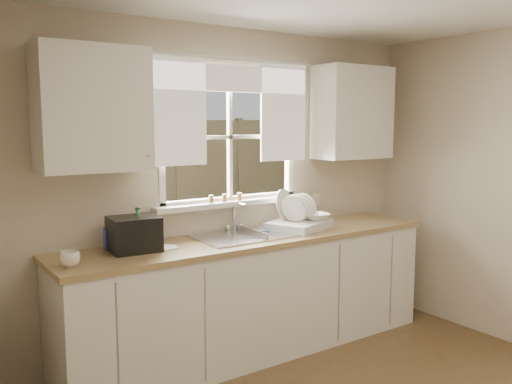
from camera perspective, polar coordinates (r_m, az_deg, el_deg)
room_walls at (r=2.82m, az=20.20°, el=-3.94°), size 3.62×4.02×2.50m
window at (r=4.31m, az=-2.65°, el=3.60°), size 1.38×0.16×1.06m
curtains at (r=4.26m, az=-2.31°, el=9.59°), size 1.50×0.03×0.81m
base_cabinets at (r=4.25m, az=-0.23°, el=-10.93°), size 3.00×0.62×0.87m
countertop at (r=4.13m, az=-0.24°, el=-4.92°), size 3.04×0.65×0.04m
upper_cabinet_left at (r=3.65m, az=-16.83°, el=8.35°), size 0.70×0.33×0.80m
upper_cabinet_right at (r=4.88m, az=10.13°, el=8.21°), size 0.70×0.33×0.80m
wall_outlet at (r=4.86m, az=6.33°, el=-0.82°), size 0.08×0.01×0.12m
sill_jars at (r=4.24m, az=-3.26°, el=-0.62°), size 0.30×0.04×0.06m
backyard at (r=10.60m, az=-19.22°, el=16.14°), size 20.00×10.00×6.13m
sink at (r=4.16m, az=-0.48°, el=-5.54°), size 0.88×0.52×0.40m
dish_rack at (r=4.40m, az=4.46°, el=-3.02°), size 0.61×0.54×0.31m
bowl at (r=4.45m, az=6.31°, el=-2.58°), size 0.25×0.25×0.05m
soap_bottle_a at (r=3.79m, az=-12.39°, el=-3.68°), size 0.11×0.12×0.28m
soap_bottle_b at (r=3.82m, az=-15.09°, el=-4.25°), size 0.12×0.12×0.21m
soap_bottle_c at (r=3.82m, az=-11.71°, el=-4.34°), size 0.15×0.15×0.19m
saucer at (r=3.77m, az=-9.43°, el=-5.80°), size 0.16×0.16×0.01m
cup at (r=3.44m, az=-19.00°, el=-6.66°), size 0.15×0.15×0.09m
black_appliance at (r=3.72m, az=-12.72°, el=-4.32°), size 0.33×0.30×0.23m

